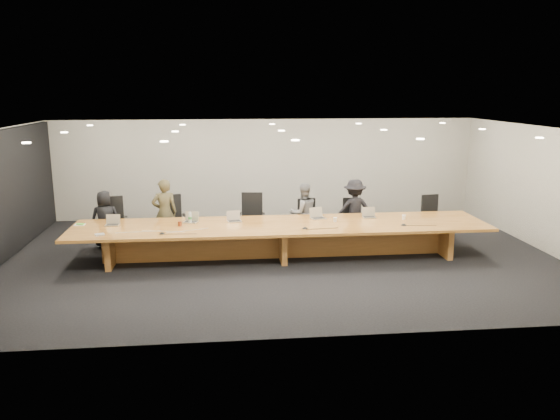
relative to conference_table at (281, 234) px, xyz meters
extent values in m
plane|color=black|center=(0.00, 0.00, -0.52)|extent=(12.00, 12.00, 0.00)
cube|color=beige|center=(0.00, 4.00, 0.88)|extent=(12.00, 0.02, 2.80)
cube|color=brown|center=(0.00, 0.00, 0.20)|extent=(9.00, 1.80, 0.06)
cube|color=brown|center=(0.00, 0.00, -0.18)|extent=(7.65, 0.15, 0.69)
cube|color=brown|center=(-3.60, 0.00, -0.18)|extent=(0.12, 1.26, 0.69)
cube|color=brown|center=(0.00, 0.00, -0.18)|extent=(0.12, 1.26, 0.69)
cube|color=brown|center=(3.60, 0.00, -0.18)|extent=(0.12, 1.26, 0.69)
imported|color=black|center=(-3.99, 1.24, 0.15)|extent=(0.71, 0.51, 1.34)
imported|color=#3C3621|center=(-2.62, 1.19, 0.28)|extent=(0.65, 0.49, 1.60)
imported|color=slate|center=(0.65, 1.16, 0.20)|extent=(0.81, 0.69, 1.44)
imported|color=black|center=(1.92, 1.25, 0.23)|extent=(0.98, 0.58, 1.50)
cylinder|color=#AABAB8|center=(-1.98, 0.30, 0.35)|extent=(0.08, 0.08, 0.24)
cylinder|color=maroon|center=(-2.19, 0.07, 0.28)|extent=(0.10, 0.10, 0.10)
cone|color=silver|center=(1.21, 0.09, 0.28)|extent=(0.09, 0.09, 0.10)
cone|color=silver|center=(2.79, 0.16, 0.28)|extent=(0.10, 0.10, 0.10)
cube|color=silver|center=(-4.35, 0.39, 0.24)|extent=(0.23, 0.19, 0.01)
cube|color=#52BD32|center=(-4.33, 0.37, 0.25)|extent=(0.16, 0.11, 0.02)
cube|color=#B3B3B8|center=(-3.74, -0.53, 0.24)|extent=(0.22, 0.20, 0.03)
cone|color=black|center=(-2.50, -0.56, 0.24)|extent=(0.16, 0.16, 0.03)
cone|color=black|center=(0.45, -0.44, 0.25)|extent=(0.13, 0.13, 0.03)
cone|color=black|center=(2.61, -0.38, 0.25)|extent=(0.15, 0.15, 0.03)
camera|label=1|loc=(-1.23, -11.44, 3.10)|focal=35.00mm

